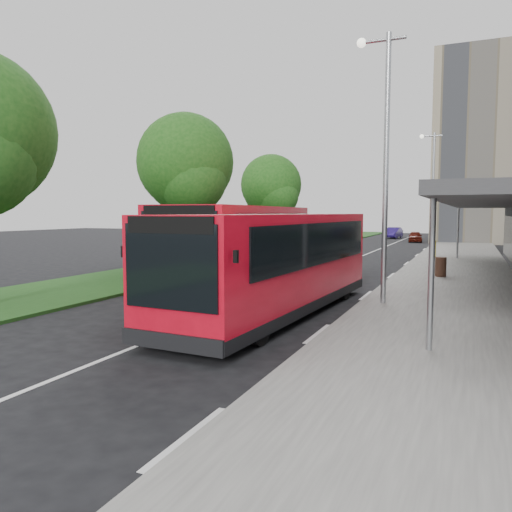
{
  "coord_description": "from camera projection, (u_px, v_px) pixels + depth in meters",
  "views": [
    {
      "loc": [
        6.58,
        -13.38,
        2.9
      ],
      "look_at": [
        0.25,
        1.34,
        1.5
      ],
      "focal_mm": 35.0,
      "sensor_mm": 36.0,
      "label": 1
    }
  ],
  "objects": [
    {
      "name": "ground",
      "position": [
        231.0,
        309.0,
        15.08
      ],
      "size": [
        120.0,
        120.0,
        0.0
      ],
      "primitive_type": "plane",
      "color": "black",
      "rests_on": "ground"
    },
    {
      "name": "pavement",
      "position": [
        459.0,
        258.0,
        31.02
      ],
      "size": [
        5.0,
        80.0,
        0.15
      ],
      "primitive_type": "cube",
      "color": "slate",
      "rests_on": "ground"
    },
    {
      "name": "grass_verge",
      "position": [
        266.0,
        252.0,
        36.14
      ],
      "size": [
        5.0,
        80.0,
        0.1
      ],
      "primitive_type": "cube",
      "color": "#173F14",
      "rests_on": "ground"
    },
    {
      "name": "lane_centre_line",
      "position": [
        345.0,
        263.0,
        28.81
      ],
      "size": [
        0.12,
        70.0,
        0.01
      ],
      "primitive_type": "cube",
      "color": "silver",
      "rests_on": "ground"
    },
    {
      "name": "kerb_dashes",
      "position": [
        412.0,
        259.0,
        31.17
      ],
      "size": [
        0.12,
        56.0,
        0.01
      ],
      "color": "silver",
      "rests_on": "ground"
    },
    {
      "name": "tree_mid",
      "position": [
        186.0,
        169.0,
        25.68
      ],
      "size": [
        4.97,
        4.97,
        7.98
      ],
      "color": "#382616",
      "rests_on": "ground"
    },
    {
      "name": "tree_far",
      "position": [
        271.0,
        189.0,
        36.71
      ],
      "size": [
        4.48,
        4.48,
        7.16
      ],
      "color": "#382616",
      "rests_on": "ground"
    },
    {
      "name": "lamp_post_near",
      "position": [
        383.0,
        151.0,
        14.88
      ],
      "size": [
        1.44,
        0.28,
        8.0
      ],
      "color": "gray",
      "rests_on": "pavement"
    },
    {
      "name": "lamp_post_far",
      "position": [
        432.0,
        185.0,
        33.19
      ],
      "size": [
        1.44,
        0.28,
        8.0
      ],
      "color": "gray",
      "rests_on": "pavement"
    },
    {
      "name": "bus_main",
      "position": [
        276.0,
        263.0,
        14.1
      ],
      "size": [
        3.12,
        10.21,
        2.85
      ],
      "rotation": [
        0.0,
        0.0,
        -0.05
      ],
      "color": "red",
      "rests_on": "ground"
    },
    {
      "name": "bus_second",
      "position": [
        244.0,
        246.0,
        19.21
      ],
      "size": [
        3.78,
        11.24,
        3.13
      ],
      "rotation": [
        0.0,
        0.0,
        0.09
      ],
      "color": "red",
      "rests_on": "ground"
    },
    {
      "name": "litter_bin",
      "position": [
        441.0,
        267.0,
        21.46
      ],
      "size": [
        0.58,
        0.58,
        0.83
      ],
      "primitive_type": "cylinder",
      "rotation": [
        0.0,
        0.0,
        0.29
      ],
      "color": "#351F15",
      "rests_on": "pavement"
    },
    {
      "name": "bollard",
      "position": [
        434.0,
        249.0,
        30.63
      ],
      "size": [
        0.22,
        0.22,
        1.03
      ],
      "primitive_type": "cylinder",
      "rotation": [
        0.0,
        0.0,
        0.4
      ],
      "color": "yellow",
      "rests_on": "pavement"
    },
    {
      "name": "car_near",
      "position": [
        415.0,
        237.0,
        48.93
      ],
      "size": [
        1.62,
        3.29,
        1.08
      ],
      "primitive_type": "imported",
      "rotation": [
        0.0,
        0.0,
        0.11
      ],
      "color": "#51130B",
      "rests_on": "ground"
    },
    {
      "name": "car_far",
      "position": [
        394.0,
        233.0,
        56.35
      ],
      "size": [
        1.68,
        3.84,
        1.23
      ],
      "primitive_type": "imported",
      "rotation": [
        0.0,
        0.0,
        -0.1
      ],
      "color": "navy",
      "rests_on": "ground"
    }
  ]
}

